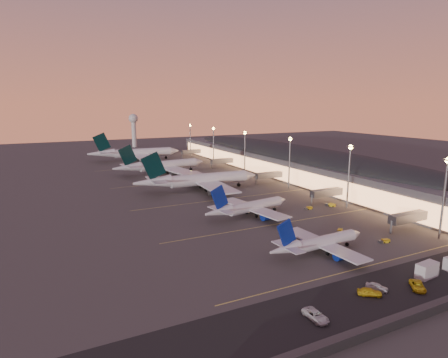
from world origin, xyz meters
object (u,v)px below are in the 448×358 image
service_van_c (377,287)px  service_van_a (316,315)px  airliner_narrow_south (318,243)px  baggage_tug_a (384,241)px  airliner_wide_far (135,153)px  baggage_tug_c (308,208)px  service_van_b (370,292)px  radar_tower (134,125)px  baggage_tug_d (331,205)px  service_van_d (418,286)px  airliner_wide_near (199,180)px  airliner_wide_mid (161,166)px  airliner_narrow_north (249,207)px  baggage_tug_b (340,231)px  catering_truck_a (428,270)px

service_van_c → service_van_a: bearing=157.7°
airliner_narrow_south → baggage_tug_a: airliner_narrow_south is taller
airliner_wide_far → baggage_tug_c: bearing=-76.4°
service_van_b → radar_tower: bearing=32.5°
baggage_tug_d → service_van_c: (-40.80, -60.13, 0.30)m
service_van_c → service_van_d: (8.85, -3.83, -0.01)m
airliner_wide_near → airliner_wide_mid: bearing=95.6°
airliner_narrow_south → baggage_tug_a: bearing=-8.6°
service_van_a → baggage_tug_d: bearing=45.8°
baggage_tug_a → service_van_d: 29.97m
airliner_narrow_south → baggage_tug_d: (38.46, 37.19, -2.57)m
airliner_narrow_north → airliner_wide_near: airliner_wide_near is taller
airliner_narrow_south → airliner_wide_near: 88.56m
baggage_tug_b → baggage_tug_a: bearing=-101.3°
airliner_wide_near → service_van_a: size_ratio=10.43×
airliner_narrow_south → service_van_a: 34.58m
baggage_tug_a → catering_truck_a: bearing=-102.4°
airliner_wide_far → baggage_tug_b: (22.22, -191.74, -5.14)m
airliner_narrow_north → catering_truck_a: 65.05m
airliner_narrow_south → baggage_tug_d: 53.57m
airliner_wide_far → catering_truck_a: 226.83m
airliner_narrow_south → service_van_d: size_ratio=5.65×
airliner_wide_far → baggage_tug_d: 170.63m
airliner_narrow_north → catering_truck_a: airliner_narrow_north is taller
baggage_tug_c → service_van_d: (-20.48, -64.34, 0.37)m
airliner_narrow_north → service_van_b: (-5.97, -63.83, -2.69)m
baggage_tug_a → service_van_b: (-29.72, -21.59, 0.42)m
baggage_tug_c → baggage_tug_d: baggage_tug_d is taller
service_van_c → airliner_narrow_south: bearing=53.3°
airliner_narrow_south → airliner_wide_far: 202.44m
radar_tower → service_van_b: 317.86m
airliner_narrow_north → airliner_wide_mid: airliner_wide_mid is taller
airliner_wide_mid → radar_tower: 153.63m
baggage_tug_b → airliner_narrow_south: bearing=175.2°
catering_truck_a → service_van_c: size_ratio=1.40×
airliner_wide_mid → catering_truck_a: size_ratio=8.65×
airliner_wide_near → baggage_tug_c: size_ratio=18.60×
catering_truck_a → baggage_tug_d: size_ratio=1.64×
radar_tower → catering_truck_a: radar_tower is taller
airliner_narrow_north → baggage_tug_b: bearing=-67.8°
airliner_wide_near → baggage_tug_b: airliner_wide_near is taller
baggage_tug_c → baggage_tug_d: size_ratio=0.81×
service_van_d → airliner_narrow_south: bearing=144.3°
baggage_tug_a → baggage_tug_d: (14.48, 39.61, 0.06)m
airliner_wide_far → airliner_wide_near: bearing=-85.0°
airliner_wide_far → baggage_tug_a: bearing=-79.3°
airliner_narrow_south → airliner_narrow_north: airliner_narrow_north is taller
service_van_a → service_van_b: service_van_b is taller
baggage_tug_b → baggage_tug_c: size_ratio=1.03×
radar_tower → airliner_wide_mid: bearing=-97.3°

